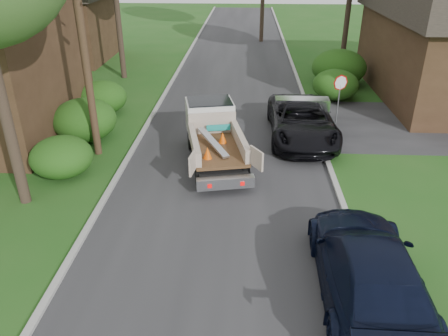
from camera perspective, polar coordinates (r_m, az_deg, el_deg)
ground at (r=14.01m, az=-0.49°, el=-7.23°), size 120.00×120.00×0.00m
road at (r=22.96m, az=1.01°, el=6.93°), size 8.00×90.00×0.02m
curb_left at (r=23.43m, az=-9.13°, el=7.15°), size 0.20×90.00×0.12m
curb_right at (r=23.18m, az=11.27°, el=6.74°), size 0.20×90.00×0.12m
stop_sign at (r=21.91m, az=14.89°, el=9.92°), size 0.71×0.32×2.48m
utility_pole at (r=17.87m, az=-18.18°, el=17.02°), size 2.42×1.25×10.00m
house_left_far at (r=36.77m, az=-20.83°, el=17.79°), size 7.56×7.56×6.00m
hedge_left_a at (r=17.62m, az=-20.45°, el=1.38°), size 2.34×2.34×1.53m
hedge_left_b at (r=20.65m, az=-17.78°, el=6.02°), size 2.86×2.86×1.87m
hedge_left_c at (r=23.89m, az=-15.70°, el=8.87°), size 2.60×2.60×1.70m
hedge_right_a at (r=26.05m, az=14.36°, el=10.49°), size 2.60×2.60×1.70m
hedge_right_b at (r=28.96m, az=14.77°, el=12.59°), size 3.38×3.38×2.21m
flatbed_truck at (r=18.04m, az=-1.48°, el=4.99°), size 3.31×5.78×2.07m
black_pickup at (r=20.15m, az=10.13°, el=6.16°), size 2.89×6.19×1.71m
navy_suv at (r=11.46m, az=18.32°, el=-12.41°), size 2.50×5.96×1.72m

